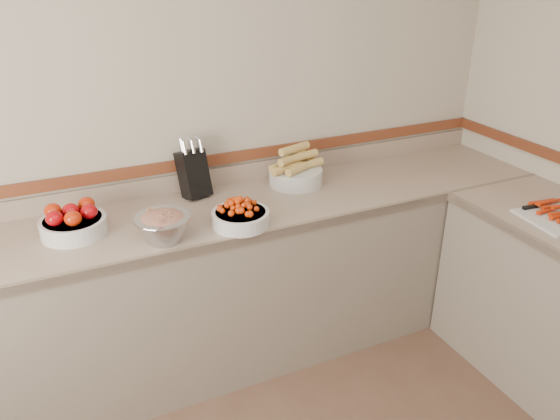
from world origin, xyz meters
name	(u,v)px	position (x,y,z in m)	size (l,w,h in m)	color
back_wall	(164,120)	(0.00, 2.00, 1.30)	(4.00, 4.00, 0.00)	#B1A592
counter_back	(194,292)	(0.00, 1.68, 0.45)	(4.00, 0.65, 1.08)	gray
knife_block	(193,172)	(0.10, 1.90, 1.03)	(0.17, 0.19, 0.32)	black
tomato_bowl	(73,222)	(-0.53, 1.71, 0.96)	(0.30, 0.30, 0.15)	silver
cherry_tomato_bowl	(240,215)	(0.20, 1.47, 0.95)	(0.28, 0.28, 0.15)	silver
corn_bowl	(296,172)	(0.66, 1.82, 0.97)	(0.33, 0.30, 0.22)	silver
rhubarb_bowl	(163,225)	(-0.17, 1.47, 0.97)	(0.26, 0.26, 0.14)	#B2B2BA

